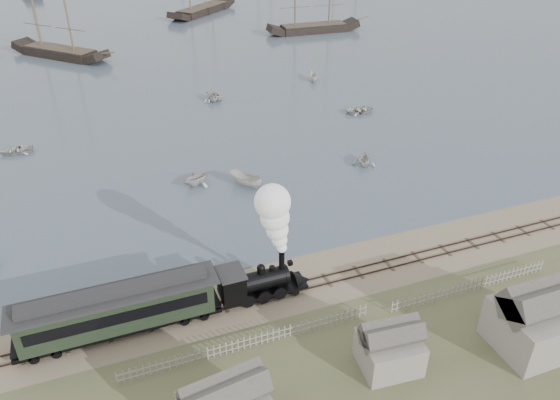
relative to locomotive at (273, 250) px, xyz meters
name	(u,v)px	position (x,y,z in m)	size (l,w,h in m)	color
ground	(297,272)	(2.93, 2.00, -4.45)	(600.00, 600.00, 0.00)	gray
rail_track	(306,285)	(2.93, 0.00, -4.41)	(120.00, 1.80, 0.16)	#36241D
picket_fence_west	(251,348)	(-3.57, -5.00, -4.45)	(19.00, 0.10, 1.20)	gray
picket_fence_east	(470,291)	(15.43, -5.50, -4.45)	(15.00, 0.10, 1.20)	gray
shed_mid	(387,365)	(4.93, -10.00, -4.45)	(4.00, 3.50, 3.60)	gray
shed_right	(531,343)	(15.93, -12.00, -4.45)	(6.00, 5.00, 5.10)	gray
locomotive	(273,250)	(0.00, 0.00, 0.00)	(7.75, 2.89, 9.66)	black
passenger_coach	(118,309)	(-12.19, 0.00, -2.16)	(15.03, 2.90, 3.65)	black
beached_dinghy	(174,292)	(-7.68, 2.75, -4.09)	(3.49, 2.49, 0.72)	beige
rowboat_1	(196,177)	(-1.59, 20.21, -3.48)	(3.47, 3.00, 1.83)	beige
rowboat_2	(246,180)	(3.39, 17.87, -3.60)	(4.11, 1.54, 1.59)	beige
rowboat_3	(360,110)	(25.50, 32.67, -3.95)	(4.28, 3.06, 0.89)	beige
rowboat_4	(364,159)	(18.07, 17.82, -3.54)	(3.21, 2.77, 1.69)	beige
rowboat_5	(313,77)	(24.83, 47.98, -3.76)	(3.28, 1.23, 1.26)	beige
rowboat_6	(16,150)	(-20.64, 35.98, -3.98)	(3.94, 2.82, 0.82)	beige
rowboat_7	(212,96)	(6.68, 44.76, -3.50)	(3.38, 2.91, 1.78)	beige
rowboat_8	(214,95)	(7.02, 45.07, -3.49)	(3.40, 2.94, 1.79)	beige
schooner_2	(50,2)	(-14.08, 77.60, 5.61)	(20.88, 4.82, 20.00)	black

